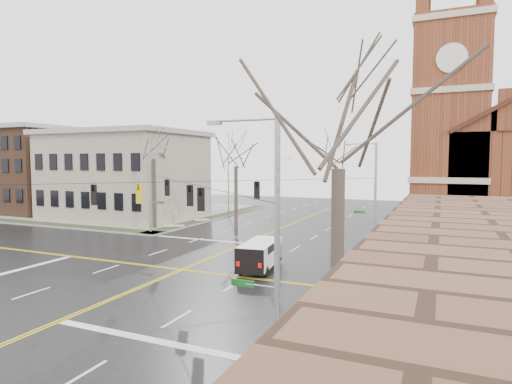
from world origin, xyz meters
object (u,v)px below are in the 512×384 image
at_px(cargo_van, 261,253).
at_px(tree_nw_far, 154,154).
at_px(signal_pole_ne, 373,193).
at_px(tree_ne, 336,161).
at_px(streetlight_north_a, 229,183).
at_px(parked_car_a, 386,253).
at_px(signal_pole_se, 272,240).
at_px(signal_pole_nw, 151,186).
at_px(tree_se, 339,151).
at_px(tree_nw_near, 236,162).
at_px(streetlight_north_b, 280,178).

bearing_deg(cargo_van, tree_nw_far, 140.43).
relative_size(signal_pole_ne, tree_ne, 0.86).
xyz_separation_m(signal_pole_ne, streetlight_north_a, (-21.97, 16.50, -0.48)).
distance_m(streetlight_north_a, parked_car_a, 30.76).
bearing_deg(tree_ne, signal_pole_se, -81.88).
relative_size(parked_car_a, tree_nw_far, 0.30).
distance_m(cargo_van, tree_ne, 12.67).
bearing_deg(tree_nw_far, streetlight_north_a, 82.18).
distance_m(signal_pole_se, tree_nw_far, 34.95).
relative_size(signal_pole_nw, tree_se, 0.82).
relative_size(streetlight_north_a, tree_se, 0.73).
bearing_deg(tree_nw_near, tree_nw_far, 174.59).
xyz_separation_m(signal_pole_se, streetlight_north_a, (-21.97, 39.50, -0.48)).
height_order(signal_pole_se, cargo_van, signal_pole_se).
bearing_deg(parked_car_a, tree_ne, 53.94).
bearing_deg(tree_se, parked_car_a, 93.17).
relative_size(signal_pole_nw, streetlight_north_a, 1.12).
xyz_separation_m(parked_car_a, tree_se, (1.23, -22.16, 7.34)).
xyz_separation_m(streetlight_north_a, streetlight_north_b, (0.00, 20.00, 0.00)).
distance_m(signal_pole_ne, streetlight_north_b, 42.61).
bearing_deg(tree_nw_near, cargo_van, -55.61).
distance_m(parked_car_a, tree_nw_far, 27.11).
height_order(signal_pole_nw, tree_nw_far, tree_nw_far).
distance_m(signal_pole_ne, signal_pole_se, 23.00).
distance_m(streetlight_north_b, parked_car_a, 46.11).
relative_size(cargo_van, tree_ne, 0.51).
distance_m(signal_pole_nw, tree_nw_far, 4.29).
distance_m(tree_nw_near, tree_se, 30.92).
xyz_separation_m(signal_pole_nw, tree_se, (25.37, -25.14, 2.98)).
bearing_deg(parked_car_a, streetlight_north_b, 36.52).
xyz_separation_m(signal_pole_ne, streetlight_north_b, (-21.97, 36.50, -0.48)).
bearing_deg(tree_se, cargo_van, 119.40).
bearing_deg(streetlight_north_b, signal_pole_ne, -58.95).
height_order(cargo_van, tree_se, tree_se).
distance_m(signal_pole_nw, streetlight_north_b, 36.51).
bearing_deg(tree_nw_far, cargo_van, -32.66).
bearing_deg(streetlight_north_a, tree_ne, -39.08).
bearing_deg(streetlight_north_a, signal_pole_ne, -36.90).
bearing_deg(tree_nw_near, signal_pole_ne, -5.32).
bearing_deg(streetlight_north_a, streetlight_north_b, 90.00).
bearing_deg(streetlight_north_a, tree_se, -59.32).
height_order(signal_pole_ne, signal_pole_se, same).
relative_size(signal_pole_nw, cargo_van, 1.68).
relative_size(signal_pole_nw, parked_car_a, 2.60).
height_order(signal_pole_nw, tree_nw_near, tree_nw_near).
bearing_deg(streetlight_north_a, signal_pole_nw, -92.32).
height_order(signal_pole_se, tree_se, tree_se).
xyz_separation_m(streetlight_north_a, tree_ne, (18.48, -15.01, 3.15)).
bearing_deg(signal_pole_se, cargo_van, 114.44).
xyz_separation_m(signal_pole_se, tree_ne, (-3.49, 24.49, 2.67)).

